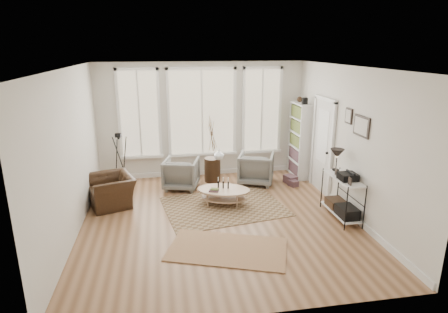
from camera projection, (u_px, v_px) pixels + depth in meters
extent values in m
plane|color=#996D4A|center=(219.00, 219.00, 7.31)|extent=(5.50, 5.50, 0.00)
plane|color=white|center=(218.00, 67.00, 6.49)|extent=(5.50, 5.50, 0.00)
cube|color=silver|center=(202.00, 120.00, 9.50)|extent=(5.20, 0.04, 2.90)
cube|color=silver|center=(256.00, 209.00, 4.30)|extent=(5.20, 0.04, 2.90)
cube|color=silver|center=(71.00, 154.00, 6.48)|extent=(0.04, 5.50, 2.90)
cube|color=silver|center=(350.00, 142.00, 7.32)|extent=(0.04, 5.50, 2.90)
cube|color=white|center=(203.00, 172.00, 9.88)|extent=(5.10, 0.04, 0.12)
cube|color=white|center=(343.00, 207.00, 7.71)|extent=(0.03, 5.40, 0.12)
cube|color=tan|center=(202.00, 112.00, 9.42)|extent=(1.60, 0.03, 2.10)
cube|color=tan|center=(139.00, 114.00, 9.17)|extent=(0.90, 0.03, 2.10)
cube|color=tan|center=(262.00, 111.00, 9.67)|extent=(0.90, 0.03, 2.10)
cube|color=white|center=(202.00, 113.00, 9.40)|extent=(1.74, 0.06, 2.24)
cube|color=white|center=(139.00, 114.00, 9.15)|extent=(1.04, 0.06, 2.24)
cube|color=white|center=(262.00, 111.00, 9.65)|extent=(1.04, 0.06, 2.24)
cube|color=white|center=(203.00, 154.00, 9.69)|extent=(4.10, 0.12, 0.06)
cube|color=silver|center=(323.00, 147.00, 8.51)|extent=(0.04, 0.88, 2.10)
cube|color=white|center=(323.00, 136.00, 8.44)|extent=(0.01, 0.55, 1.20)
cube|color=white|center=(331.00, 153.00, 8.05)|extent=(0.06, 0.08, 2.18)
cube|color=white|center=(314.00, 142.00, 8.97)|extent=(0.06, 0.08, 2.18)
cube|color=white|center=(326.00, 99.00, 8.20)|extent=(0.06, 1.06, 0.08)
sphere|color=black|center=(327.00, 153.00, 8.21)|extent=(0.06, 0.06, 0.06)
cube|color=white|center=(305.00, 144.00, 9.15)|extent=(0.30, 0.03, 1.90)
cube|color=white|center=(294.00, 137.00, 9.92)|extent=(0.30, 0.03, 1.90)
cube|color=white|center=(305.00, 140.00, 9.56)|extent=(0.02, 0.85, 1.90)
cube|color=white|center=(299.00, 140.00, 9.53)|extent=(0.30, 0.81, 1.90)
cube|color=brown|center=(299.00, 140.00, 9.53)|extent=(0.24, 0.75, 1.76)
cube|color=black|center=(305.00, 101.00, 9.05)|extent=(0.12, 0.10, 0.16)
sphere|color=#331F12|center=(300.00, 99.00, 9.39)|extent=(0.14, 0.14, 0.14)
cube|color=white|center=(340.00, 212.00, 7.37)|extent=(0.37, 1.07, 0.03)
cube|color=white|center=(344.00, 178.00, 7.17)|extent=(0.37, 1.07, 0.02)
cylinder|color=black|center=(346.00, 209.00, 6.76)|extent=(0.02, 0.02, 0.85)
cylinder|color=black|center=(365.00, 208.00, 6.81)|extent=(0.02, 0.02, 0.85)
cylinder|color=black|center=(322.00, 188.00, 7.76)|extent=(0.02, 0.02, 0.85)
cylinder|color=black|center=(338.00, 187.00, 7.82)|extent=(0.02, 0.02, 0.85)
cylinder|color=black|center=(336.00, 170.00, 7.49)|extent=(0.14, 0.14, 0.02)
cylinder|color=black|center=(336.00, 163.00, 7.45)|extent=(0.02, 0.02, 0.30)
cone|color=black|center=(337.00, 153.00, 7.39)|extent=(0.28, 0.28, 0.18)
cube|color=black|center=(348.00, 177.00, 7.01)|extent=(0.32, 0.30, 0.13)
cube|color=black|center=(347.00, 212.00, 7.11)|extent=(0.32, 0.45, 0.20)
cube|color=#331F12|center=(336.00, 203.00, 7.56)|extent=(0.32, 0.40, 0.16)
cube|color=black|center=(350.00, 181.00, 6.73)|extent=(0.02, 0.10, 0.14)
cube|color=black|center=(336.00, 172.00, 7.25)|extent=(0.02, 0.10, 0.12)
cube|color=black|center=(362.00, 126.00, 6.82)|extent=(0.03, 0.52, 0.38)
cube|color=silver|center=(361.00, 126.00, 6.82)|extent=(0.01, 0.44, 0.30)
cube|color=black|center=(349.00, 116.00, 7.27)|extent=(0.03, 0.24, 0.30)
cube|color=silver|center=(348.00, 116.00, 7.26)|extent=(0.01, 0.18, 0.24)
cube|color=brown|center=(224.00, 206.00, 7.89)|extent=(2.68, 2.19, 0.01)
cube|color=brown|center=(227.00, 249.00, 6.22)|extent=(2.18, 1.67, 0.01)
ellipsoid|color=tan|center=(224.00, 198.00, 7.95)|extent=(1.09, 0.86, 0.03)
ellipsoid|color=tan|center=(224.00, 190.00, 7.90)|extent=(1.28, 1.01, 0.04)
cylinder|color=tan|center=(210.00, 202.00, 7.74)|extent=(0.03, 0.03, 0.32)
cylinder|color=tan|center=(240.00, 200.00, 7.84)|extent=(0.03, 0.03, 0.32)
cylinder|color=tan|center=(208.00, 195.00, 8.07)|extent=(0.03, 0.03, 0.32)
cylinder|color=tan|center=(236.00, 194.00, 8.17)|extent=(0.03, 0.03, 0.32)
cylinder|color=black|center=(218.00, 185.00, 7.90)|extent=(0.03, 0.03, 0.16)
cylinder|color=black|center=(223.00, 185.00, 7.92)|extent=(0.03, 0.03, 0.16)
cylinder|color=black|center=(228.00, 184.00, 7.94)|extent=(0.03, 0.03, 0.16)
cube|color=#274A27|center=(214.00, 190.00, 7.78)|extent=(0.19, 0.14, 0.05)
imported|color=slate|center=(181.00, 173.00, 8.84)|extent=(0.95, 0.97, 0.72)
imported|color=slate|center=(256.00, 168.00, 9.16)|extent=(1.05, 1.07, 0.76)
cylinder|color=#331F12|center=(212.00, 170.00, 9.31)|extent=(0.40, 0.40, 0.60)
imported|color=silver|center=(219.00, 154.00, 9.08)|extent=(0.26, 0.26, 0.25)
imported|color=#331F12|center=(111.00, 190.00, 7.91)|extent=(1.22, 1.14, 0.64)
cylinder|color=black|center=(119.00, 138.00, 8.64)|extent=(0.06, 0.06, 0.06)
cube|color=black|center=(118.00, 135.00, 8.62)|extent=(0.15, 0.13, 0.09)
cylinder|color=black|center=(118.00, 136.00, 8.55)|extent=(0.06, 0.07, 0.06)
cube|color=brown|center=(290.00, 179.00, 9.22)|extent=(0.32, 0.36, 0.19)
cube|color=brown|center=(293.00, 183.00, 9.04)|extent=(0.25, 0.28, 0.15)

